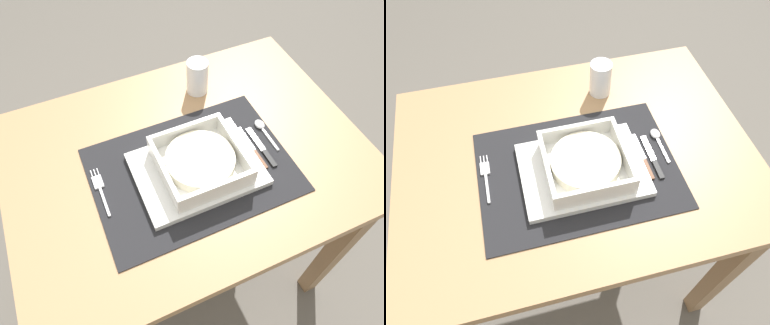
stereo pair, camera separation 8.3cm
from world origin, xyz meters
TOP-DOWN VIEW (x-y plane):
  - ground_plane at (0.00, 0.00)m, footprint 6.00×6.00m
  - dining_table at (0.00, 0.00)m, footprint 0.88×0.65m
  - placemat at (-0.01, -0.05)m, footprint 0.47×0.34m
  - serving_plate at (-0.00, -0.06)m, footprint 0.29×0.21m
  - porridge_bowl at (0.01, -0.06)m, footprint 0.19×0.19m
  - fork at (-0.22, -0.01)m, footprint 0.02×0.13m
  - spoon at (0.21, -0.00)m, footprint 0.02×0.11m
  - butter_knife at (0.17, -0.07)m, footprint 0.01×0.13m
  - bread_knife at (0.15, -0.06)m, footprint 0.01×0.14m
  - drinking_glass at (0.12, 0.20)m, footprint 0.06×0.06m

SIDE VIEW (x-z plane):
  - ground_plane at x=0.00m, z-range 0.00..0.00m
  - dining_table at x=0.00m, z-range 0.25..0.99m
  - placemat at x=-0.01m, z-range 0.74..0.74m
  - fork at x=-0.22m, z-range 0.74..0.75m
  - butter_knife at x=0.17m, z-range 0.74..0.75m
  - bread_knife at x=0.15m, z-range 0.74..0.75m
  - spoon at x=0.21m, z-range 0.74..0.75m
  - serving_plate at x=0.00m, z-range 0.74..0.76m
  - porridge_bowl at x=0.01m, z-range 0.75..0.81m
  - drinking_glass at x=0.12m, z-range 0.73..0.83m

